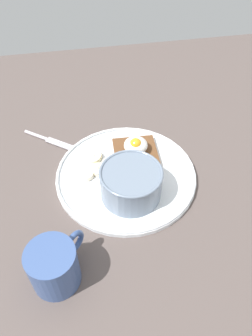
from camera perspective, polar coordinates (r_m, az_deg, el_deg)
The scene contains 11 objects.
ground_plane at distance 72.91cm, azimuth 0.00°, elevation -2.13°, with size 120.00×120.00×2.00cm, color #524643.
plate at distance 71.55cm, azimuth 0.00°, elevation -1.20°, with size 30.54×30.54×1.60cm.
oatmeal_bowl at distance 65.33cm, azimuth 1.29°, elevation -2.54°, with size 12.59×12.59×6.78cm.
toast_slice at distance 75.05cm, azimuth 1.67°, elevation 2.70°, with size 10.19×10.19×1.27cm.
poached_egg at distance 73.29cm, azimuth 1.70°, elevation 3.98°, with size 5.34×7.08×4.02cm.
banana_slice_front at distance 71.77cm, azimuth -4.77°, elevation -0.31°, with size 3.79×3.80×1.18cm.
banana_slice_left at distance 70.98cm, azimuth -6.82°, elevation -1.27°, with size 4.02×4.05×1.24cm.
banana_slice_back at distance 74.55cm, azimuth -5.53°, elevation 1.92°, with size 3.96×3.88×1.50cm.
banana_slice_right at distance 72.68cm, azimuth -2.95°, elevation 0.59°, with size 4.93×4.95×1.37cm.
coffee_mug at distance 56.84cm, azimuth -12.39°, elevation -16.30°, with size 9.78×9.83×8.55cm.
knife at distance 82.46cm, azimuth -13.46°, elevation 4.86°, with size 11.63×9.12×0.80cm.
Camera 1 is at (-8.58, -46.66, 56.36)cm, focal length 35.00 mm.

